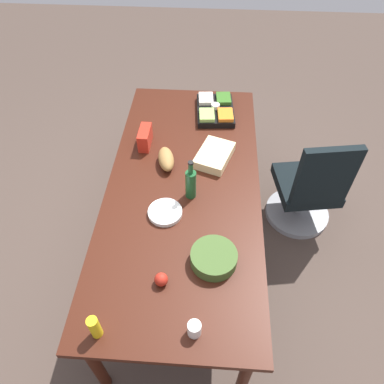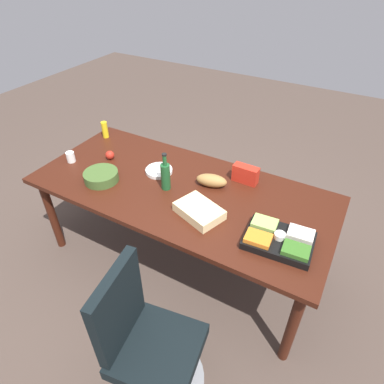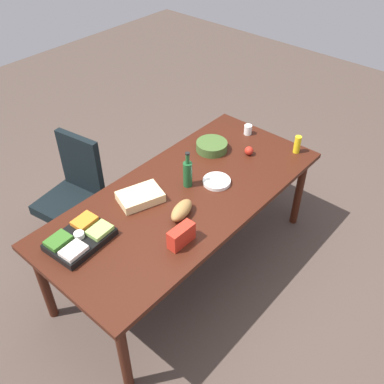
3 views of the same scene
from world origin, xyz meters
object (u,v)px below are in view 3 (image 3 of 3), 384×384
(salad_bowl, at_px, (212,146))
(paper_cup, at_px, (248,130))
(paper_plate_stack, at_px, (217,181))
(office_chair, at_px, (75,203))
(apple_red, at_px, (249,151))
(bread_loaf, at_px, (182,210))
(chip_bag_red, at_px, (181,236))
(veggie_tray, at_px, (80,238))
(mustard_bottle, at_px, (297,144))
(conference_table, at_px, (185,201))
(wine_bottle, at_px, (188,173))
(sheet_cake, at_px, (140,197))

(salad_bowl, distance_m, paper_cup, 0.43)
(paper_plate_stack, bearing_deg, office_chair, -59.79)
(salad_bowl, distance_m, apple_red, 0.32)
(office_chair, distance_m, bread_loaf, 1.25)
(chip_bag_red, bearing_deg, veggie_tray, -49.74)
(paper_plate_stack, bearing_deg, paper_cup, -162.62)
(bread_loaf, distance_m, veggie_tray, 0.73)
(apple_red, height_order, mustard_bottle, mustard_bottle)
(office_chair, xyz_separation_m, bread_loaf, (-0.18, 1.14, 0.47))
(bread_loaf, height_order, paper_cup, bread_loaf)
(salad_bowl, height_order, paper_cup, paper_cup)
(bread_loaf, xyz_separation_m, mustard_bottle, (-1.25, 0.21, 0.03))
(mustard_bottle, bearing_deg, paper_cup, -85.62)
(conference_table, xyz_separation_m, wine_bottle, (-0.09, -0.06, 0.19))
(paper_plate_stack, height_order, wine_bottle, wine_bottle)
(sheet_cake, relative_size, paper_plate_stack, 1.45)
(bread_loaf, bearing_deg, mustard_bottle, 170.60)
(sheet_cake, bearing_deg, bread_loaf, 102.88)
(apple_red, bearing_deg, conference_table, -4.55)
(paper_plate_stack, xyz_separation_m, salad_bowl, (-0.33, -0.32, 0.02))
(sheet_cake, height_order, veggie_tray, veggie_tray)
(mustard_bottle, relative_size, wine_bottle, 0.51)
(salad_bowl, height_order, wine_bottle, wine_bottle)
(wine_bottle, height_order, paper_cup, wine_bottle)
(mustard_bottle, bearing_deg, bread_loaf, -9.40)
(salad_bowl, height_order, mustard_bottle, mustard_bottle)
(apple_red, height_order, paper_cup, paper_cup)
(office_chair, xyz_separation_m, sheet_cake, (-0.10, 0.79, 0.46))
(bread_loaf, distance_m, salad_bowl, 0.87)
(sheet_cake, relative_size, veggie_tray, 0.72)
(paper_plate_stack, distance_m, paper_cup, 0.79)
(office_chair, height_order, wine_bottle, wine_bottle)
(chip_bag_red, distance_m, mustard_bottle, 1.45)
(conference_table, xyz_separation_m, chip_bag_red, (0.40, 0.32, 0.14))
(chip_bag_red, distance_m, paper_cup, 1.49)
(office_chair, distance_m, veggie_tray, 1.04)
(sheet_cake, xyz_separation_m, apple_red, (-1.03, 0.26, 0.00))
(conference_table, xyz_separation_m, mustard_bottle, (-1.05, 0.35, 0.15))
(veggie_tray, bearing_deg, paper_cup, 178.16)
(office_chair, height_order, paper_plate_stack, office_chair)
(conference_table, xyz_separation_m, bread_loaf, (0.20, 0.14, 0.12))
(sheet_cake, distance_m, mustard_bottle, 1.44)
(salad_bowl, bearing_deg, mustard_bottle, 128.57)
(bread_loaf, height_order, paper_plate_stack, bread_loaf)
(bread_loaf, bearing_deg, veggie_tray, -27.71)
(bread_loaf, bearing_deg, paper_cup, -167.02)
(apple_red, height_order, wine_bottle, wine_bottle)
(office_chair, height_order, apple_red, office_chair)
(office_chair, bearing_deg, salad_bowl, 141.36)
(paper_plate_stack, bearing_deg, chip_bag_red, 18.78)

